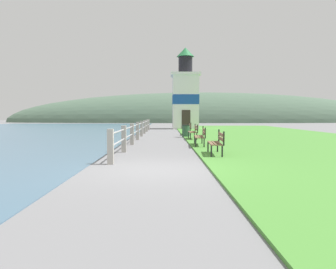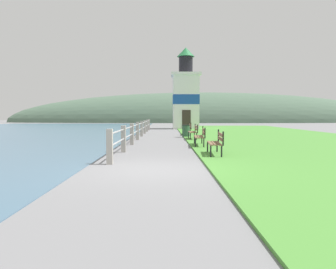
# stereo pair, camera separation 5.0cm
# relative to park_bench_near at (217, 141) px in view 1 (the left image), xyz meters

# --- Properties ---
(ground_plane) EXTENTS (160.00, 160.00, 0.00)m
(ground_plane) POSITION_rel_park_bench_near_xyz_m (-2.18, -3.02, -0.54)
(ground_plane) COLOR slate
(grass_verge) EXTENTS (12.00, 41.43, 0.06)m
(grass_verge) POSITION_rel_park_bench_near_xyz_m (5.31, 10.79, -0.51)
(grass_verge) COLOR #4C8E38
(grass_verge) RESTS_ON ground_plane
(seawall_railing) EXTENTS (0.18, 22.66, 1.08)m
(seawall_railing) POSITION_rel_park_bench_near_xyz_m (-3.56, 9.22, 0.07)
(seawall_railing) COLOR #A8A399
(seawall_railing) RESTS_ON ground_plane
(park_bench_near) EXTENTS (0.57, 1.66, 0.94)m
(park_bench_near) POSITION_rel_park_bench_near_xyz_m (0.00, 0.00, 0.00)
(park_bench_near) COLOR brown
(park_bench_near) RESTS_ON ground_plane
(park_bench_midway) EXTENTS (0.59, 1.96, 0.94)m
(park_bench_midway) POSITION_rel_park_bench_near_xyz_m (-0.20, 3.57, 0.00)
(park_bench_midway) COLOR brown
(park_bench_midway) RESTS_ON ground_plane
(park_bench_far) EXTENTS (0.47, 1.67, 0.94)m
(park_bench_far) POSITION_rel_park_bench_near_xyz_m (-0.18, 7.75, 0.00)
(park_bench_far) COLOR brown
(park_bench_far) RESTS_ON ground_plane
(park_bench_by_lighthouse) EXTENTS (0.49, 1.97, 0.94)m
(park_bench_by_lighthouse) POSITION_rel_park_bench_near_xyz_m (-0.22, 12.26, 0.00)
(park_bench_by_lighthouse) COLOR brown
(park_bench_by_lighthouse) RESTS_ON ground_plane
(lighthouse) EXTENTS (3.11, 3.11, 8.66)m
(lighthouse) POSITION_rel_park_bench_near_xyz_m (0.24, 23.31, 3.02)
(lighthouse) COLOR white
(lighthouse) RESTS_ON ground_plane
(trash_bin) EXTENTS (0.54, 0.54, 0.84)m
(trash_bin) POSITION_rel_park_bench_near_xyz_m (-0.52, 9.93, -0.11)
(trash_bin) COLOR #2D5138
(trash_bin) RESTS_ON ground_plane
(distant_hillside) EXTENTS (80.00, 16.00, 12.00)m
(distant_hillside) POSITION_rel_park_bench_near_xyz_m (5.82, 54.60, -0.54)
(distant_hillside) COLOR #4C6651
(distant_hillside) RESTS_ON ground_plane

